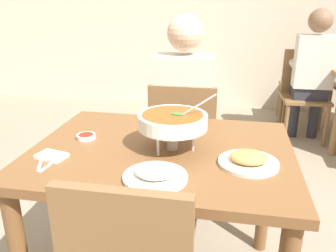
{
  "coord_description": "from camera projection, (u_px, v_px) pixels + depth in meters",
  "views": [
    {
      "loc": [
        0.28,
        -1.37,
        1.39
      ],
      "look_at": [
        0.0,
        0.15,
        0.82
      ],
      "focal_mm": 36.99,
      "sensor_mm": 36.0,
      "label": 1
    }
  ],
  "objects": [
    {
      "name": "diner_main",
      "position": [
        185.0,
        105.0,
        2.24
      ],
      "size": [
        0.4,
        0.45,
        1.31
      ],
      "color": "#2D2D38",
      "rests_on": "ground_plane"
    },
    {
      "name": "rice_plate",
      "position": [
        155.0,
        174.0,
        1.26
      ],
      "size": [
        0.24,
        0.24,
        0.06
      ],
      "color": "white",
      "rests_on": "dining_table_main"
    },
    {
      "name": "curry_bowl",
      "position": [
        173.0,
        121.0,
        1.48
      ],
      "size": [
        0.33,
        0.3,
        0.26
      ],
      "color": "silver",
      "rests_on": "dining_table_main"
    },
    {
      "name": "spoon_utensil",
      "position": [
        52.0,
        163.0,
        1.39
      ],
      "size": [
        0.03,
        0.17,
        0.01
      ],
      "primitive_type": "cube",
      "rotation": [
        0.0,
        0.0,
        -0.1
      ],
      "color": "silver",
      "rests_on": "dining_table_main"
    },
    {
      "name": "appetizer_plate",
      "position": [
        249.0,
        160.0,
        1.37
      ],
      "size": [
        0.24,
        0.24,
        0.06
      ],
      "color": "white",
      "rests_on": "dining_table_main"
    },
    {
      "name": "chair_bg_corner",
      "position": [
        310.0,
        80.0,
        3.97
      ],
      "size": [
        0.46,
        0.46,
        0.9
      ],
      "color": "brown",
      "rests_on": "ground_plane"
    },
    {
      "name": "sauce_dish",
      "position": [
        86.0,
        136.0,
        1.63
      ],
      "size": [
        0.09,
        0.09,
        0.02
      ],
      "color": "white",
      "rests_on": "dining_table_main"
    },
    {
      "name": "patron_bg_middle",
      "position": [
        313.0,
        69.0,
        3.38
      ],
      "size": [
        0.4,
        0.45,
        1.31
      ],
      "color": "#2D2D38",
      "rests_on": "ground_plane"
    },
    {
      "name": "chair_diner_main",
      "position": [
        184.0,
        140.0,
        2.29
      ],
      "size": [
        0.44,
        0.44,
        0.9
      ],
      "color": "brown",
      "rests_on": "ground_plane"
    },
    {
      "name": "fork_utensil",
      "position": [
        41.0,
        162.0,
        1.4
      ],
      "size": [
        0.08,
        0.16,
        0.01
      ],
      "primitive_type": "cube",
      "rotation": [
        0.0,
        0.0,
        0.39
      ],
      "color": "silver",
      "rests_on": "dining_table_main"
    },
    {
      "name": "chair_bg_middle",
      "position": [
        303.0,
        89.0,
        3.57
      ],
      "size": [
        0.46,
        0.46,
        0.9
      ],
      "color": "brown",
      "rests_on": "ground_plane"
    },
    {
      "name": "dining_table_main",
      "position": [
        162.0,
        172.0,
        1.57
      ],
      "size": [
        1.14,
        0.88,
        0.77
      ],
      "color": "brown",
      "rests_on": "ground_plane"
    },
    {
      "name": "napkin_folded",
      "position": [
        52.0,
        156.0,
        1.44
      ],
      "size": [
        0.14,
        0.11,
        0.02
      ],
      "primitive_type": "cube",
      "rotation": [
        0.0,
        0.0,
        -0.23
      ],
      "color": "white",
      "rests_on": "dining_table_main"
    }
  ]
}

